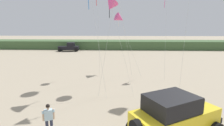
% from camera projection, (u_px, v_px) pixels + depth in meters
% --- Properties ---
extents(dune_ridge, '(90.00, 7.38, 2.05)m').
position_uv_depth(dune_ridge, '(128.00, 45.00, 45.82)').
color(dune_ridge, '#426038').
rests_on(dune_ridge, ground_plane).
extents(jeep, '(4.99, 4.17, 2.26)m').
position_uv_depth(jeep, '(174.00, 115.00, 8.59)').
color(jeep, yellow).
rests_on(jeep, ground_plane).
extents(person_watching, '(0.58, 0.42, 1.67)m').
position_uv_depth(person_watching, '(49.00, 117.00, 8.89)').
color(person_watching, '#DBB28E').
rests_on(person_watching, ground_plane).
extents(distant_pickup, '(4.76, 2.78, 1.98)m').
position_uv_depth(distant_pickup, '(69.00, 47.00, 40.62)').
color(distant_pickup, black).
rests_on(distant_pickup, ground_plane).
extents(kite_black_sled, '(3.35, 4.31, 7.23)m').
position_uv_depth(kite_black_sled, '(120.00, 18.00, 21.76)').
color(kite_black_sled, '#E04C93').
rests_on(kite_black_sled, ground_plane).
extents(kite_purple_stunt, '(2.67, 3.98, 8.05)m').
position_uv_depth(kite_purple_stunt, '(111.00, 6.00, 15.78)').
color(kite_purple_stunt, '#E04C93').
rests_on(kite_purple_stunt, ground_plane).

